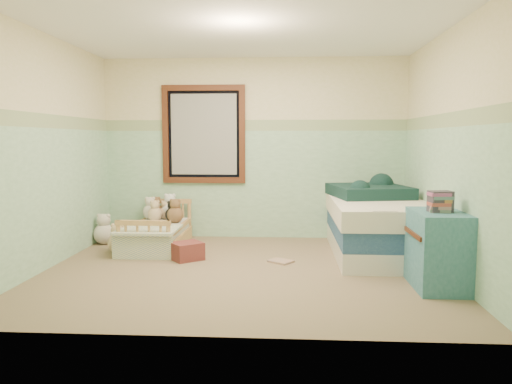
# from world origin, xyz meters

# --- Properties ---
(floor) EXTENTS (4.20, 3.60, 0.02)m
(floor) POSITION_xyz_m (0.00, 0.00, -0.01)
(floor) COLOR #70644B
(floor) RESTS_ON ground
(ceiling) EXTENTS (4.20, 3.60, 0.02)m
(ceiling) POSITION_xyz_m (0.00, 0.00, 2.51)
(ceiling) COLOR white
(ceiling) RESTS_ON wall_back
(wall_back) EXTENTS (4.20, 0.04, 2.50)m
(wall_back) POSITION_xyz_m (0.00, 1.80, 1.25)
(wall_back) COLOR beige
(wall_back) RESTS_ON floor
(wall_front) EXTENTS (4.20, 0.04, 2.50)m
(wall_front) POSITION_xyz_m (0.00, -1.80, 1.25)
(wall_front) COLOR beige
(wall_front) RESTS_ON floor
(wall_left) EXTENTS (0.04, 3.60, 2.50)m
(wall_left) POSITION_xyz_m (-2.10, 0.00, 1.25)
(wall_left) COLOR beige
(wall_left) RESTS_ON floor
(wall_right) EXTENTS (0.04, 3.60, 2.50)m
(wall_right) POSITION_xyz_m (2.10, 0.00, 1.25)
(wall_right) COLOR beige
(wall_right) RESTS_ON floor
(wainscot_mint) EXTENTS (4.20, 0.01, 1.50)m
(wainscot_mint) POSITION_xyz_m (0.00, 1.79, 0.75)
(wainscot_mint) COLOR #82B391
(wainscot_mint) RESTS_ON floor
(border_strip) EXTENTS (4.20, 0.01, 0.15)m
(border_strip) POSITION_xyz_m (0.00, 1.79, 1.57)
(border_strip) COLOR #587D57
(border_strip) RESTS_ON wall_back
(window_frame) EXTENTS (1.16, 0.06, 1.36)m
(window_frame) POSITION_xyz_m (-0.70, 1.76, 1.45)
(window_frame) COLOR #43200E
(window_frame) RESTS_ON wall_back
(window_blinds) EXTENTS (0.92, 0.01, 1.12)m
(window_blinds) POSITION_xyz_m (-0.70, 1.77, 1.45)
(window_blinds) COLOR #B3B3B1
(window_blinds) RESTS_ON window_frame
(toddler_bed_frame) EXTENTS (0.65, 1.30, 0.17)m
(toddler_bed_frame) POSITION_xyz_m (-1.19, 1.05, 0.08)
(toddler_bed_frame) COLOR #B0824B
(toddler_bed_frame) RESTS_ON floor
(toddler_mattress) EXTENTS (0.59, 1.24, 0.12)m
(toddler_mattress) POSITION_xyz_m (-1.19, 1.05, 0.23)
(toddler_mattress) COLOR white
(toddler_mattress) RESTS_ON toddler_bed_frame
(patchwork_quilt) EXTENTS (0.71, 0.65, 0.03)m
(patchwork_quilt) POSITION_xyz_m (-1.19, 0.65, 0.30)
(patchwork_quilt) COLOR #7C99BA
(patchwork_quilt) RESTS_ON toddler_mattress
(plush_bed_brown) EXTENTS (0.21, 0.21, 0.21)m
(plush_bed_brown) POSITION_xyz_m (-1.34, 1.55, 0.39)
(plush_bed_brown) COLOR brown
(plush_bed_brown) RESTS_ON toddler_mattress
(plush_bed_white) EXTENTS (0.24, 0.24, 0.24)m
(plush_bed_white) POSITION_xyz_m (-1.14, 1.55, 0.41)
(plush_bed_white) COLOR white
(plush_bed_white) RESTS_ON toddler_mattress
(plush_bed_tan) EXTENTS (0.19, 0.19, 0.19)m
(plush_bed_tan) POSITION_xyz_m (-1.29, 1.33, 0.38)
(plush_bed_tan) COLOR #D0AF88
(plush_bed_tan) RESTS_ON toddler_mattress
(plush_bed_dark) EXTENTS (0.19, 0.19, 0.19)m
(plush_bed_dark) POSITION_xyz_m (-1.06, 1.33, 0.38)
(plush_bed_dark) COLOR black
(plush_bed_dark) RESTS_ON toddler_mattress
(plush_floor_cream) EXTENTS (0.27, 0.27, 0.27)m
(plush_floor_cream) POSITION_xyz_m (-1.95, 1.19, 0.14)
(plush_floor_cream) COLOR silver
(plush_floor_cream) RESTS_ON floor
(plush_floor_tan) EXTENTS (0.25, 0.25, 0.25)m
(plush_floor_tan) POSITION_xyz_m (-1.59, 0.69, 0.12)
(plush_floor_tan) COLOR #D0AF88
(plush_floor_tan) RESTS_ON floor
(twin_bed_frame) EXTENTS (1.04, 2.07, 0.22)m
(twin_bed_frame) POSITION_xyz_m (1.55, 0.87, 0.11)
(twin_bed_frame) COLOR silver
(twin_bed_frame) RESTS_ON floor
(twin_boxspring) EXTENTS (1.04, 2.07, 0.22)m
(twin_boxspring) POSITION_xyz_m (1.55, 0.87, 0.33)
(twin_boxspring) COLOR navy
(twin_boxspring) RESTS_ON twin_bed_frame
(twin_mattress) EXTENTS (1.08, 2.12, 0.22)m
(twin_mattress) POSITION_xyz_m (1.55, 0.87, 0.55)
(twin_mattress) COLOR white
(twin_mattress) RESTS_ON twin_boxspring
(teal_blanket) EXTENTS (1.05, 1.09, 0.14)m
(teal_blanket) POSITION_xyz_m (1.50, 1.17, 0.73)
(teal_blanket) COLOR black
(teal_blanket) RESTS_ON twin_mattress
(dresser) EXTENTS (0.45, 0.72, 0.72)m
(dresser) POSITION_xyz_m (1.87, -0.51, 0.36)
(dresser) COLOR #276374
(dresser) RESTS_ON floor
(book_stack) EXTENTS (0.21, 0.17, 0.19)m
(book_stack) POSITION_xyz_m (1.87, -0.53, 0.81)
(book_stack) COLOR #3F2D2B
(book_stack) RESTS_ON dresser
(red_pillow) EXTENTS (0.43, 0.42, 0.20)m
(red_pillow) POSITION_xyz_m (-0.68, 0.41, 0.10)
(red_pillow) COLOR #A32E28
(red_pillow) RESTS_ON floor
(floor_book) EXTENTS (0.32, 0.30, 0.02)m
(floor_book) POSITION_xyz_m (0.40, 0.35, 0.01)
(floor_book) COLOR orange
(floor_book) RESTS_ON floor
(extra_plush_0) EXTENTS (0.21, 0.21, 0.21)m
(extra_plush_0) POSITION_xyz_m (-1.41, 1.50, 0.39)
(extra_plush_0) COLOR silver
(extra_plush_0) RESTS_ON toddler_mattress
(extra_plush_1) EXTENTS (0.17, 0.17, 0.17)m
(extra_plush_1) POSITION_xyz_m (-0.99, 1.28, 0.37)
(extra_plush_1) COLOR brown
(extra_plush_1) RESTS_ON toddler_mattress
(extra_plush_2) EXTENTS (0.18, 0.18, 0.18)m
(extra_plush_2) POSITION_xyz_m (-1.20, 1.52, 0.38)
(extra_plush_2) COLOR #D0AF88
(extra_plush_2) RESTS_ON toddler_mattress
(extra_plush_3) EXTENTS (0.21, 0.21, 0.21)m
(extra_plush_3) POSITION_xyz_m (-1.00, 1.24, 0.39)
(extra_plush_3) COLOR brown
(extra_plush_3) RESTS_ON toddler_mattress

